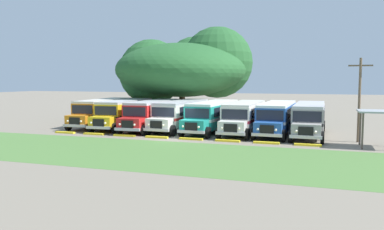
% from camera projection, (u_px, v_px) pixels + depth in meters
% --- Properties ---
extents(ground_plane, '(220.00, 220.00, 0.00)m').
position_uv_depth(ground_plane, '(176.00, 138.00, 33.25)').
color(ground_plane, slate).
extents(foreground_grass_strip, '(80.00, 10.27, 0.01)m').
position_uv_depth(foreground_grass_strip, '(139.00, 153.00, 26.48)').
color(foreground_grass_strip, '#4C7538').
rests_on(foreground_grass_strip, ground_plane).
extents(parked_bus_slot_0, '(3.31, 10.93, 2.82)m').
position_uv_depth(parked_bus_slot_0, '(103.00, 111.00, 42.17)').
color(parked_bus_slot_0, orange).
rests_on(parked_bus_slot_0, ground_plane).
extents(parked_bus_slot_1, '(3.31, 10.93, 2.82)m').
position_uv_depth(parked_bus_slot_1, '(125.00, 112.00, 40.69)').
color(parked_bus_slot_1, yellow).
rests_on(parked_bus_slot_1, ground_plane).
extents(parked_bus_slot_2, '(3.01, 10.88, 2.82)m').
position_uv_depth(parked_bus_slot_2, '(152.00, 113.00, 39.38)').
color(parked_bus_slot_2, red).
rests_on(parked_bus_slot_2, ground_plane).
extents(parked_bus_slot_3, '(2.97, 10.88, 2.82)m').
position_uv_depth(parked_bus_slot_3, '(181.00, 113.00, 38.95)').
color(parked_bus_slot_3, silver).
rests_on(parked_bus_slot_3, ground_plane).
extents(parked_bus_slot_4, '(3.08, 10.89, 2.82)m').
position_uv_depth(parked_bus_slot_4, '(213.00, 115.00, 37.65)').
color(parked_bus_slot_4, teal).
rests_on(parked_bus_slot_4, ground_plane).
extents(parked_bus_slot_5, '(2.69, 10.84, 2.82)m').
position_uv_depth(parked_bus_slot_5, '(244.00, 116.00, 36.70)').
color(parked_bus_slot_5, silver).
rests_on(parked_bus_slot_5, ground_plane).
extents(parked_bus_slot_6, '(2.87, 10.86, 2.82)m').
position_uv_depth(parked_bus_slot_6, '(277.00, 116.00, 35.85)').
color(parked_bus_slot_6, '#23519E').
rests_on(parked_bus_slot_6, ground_plane).
extents(parked_bus_slot_7, '(2.75, 10.85, 2.82)m').
position_uv_depth(parked_bus_slot_7, '(309.00, 117.00, 34.78)').
color(parked_bus_slot_7, '#9E9993').
rests_on(parked_bus_slot_7, ground_plane).
extents(curb_wheelstop_0, '(2.00, 0.36, 0.15)m').
position_uv_depth(curb_wheelstop_0, '(65.00, 132.00, 36.06)').
color(curb_wheelstop_0, yellow).
rests_on(curb_wheelstop_0, ground_plane).
extents(curb_wheelstop_1, '(2.00, 0.36, 0.15)m').
position_uv_depth(curb_wheelstop_1, '(94.00, 134.00, 35.08)').
color(curb_wheelstop_1, yellow).
rests_on(curb_wheelstop_1, ground_plane).
extents(curb_wheelstop_2, '(2.00, 0.36, 0.15)m').
position_uv_depth(curb_wheelstop_2, '(124.00, 135.00, 34.09)').
color(curb_wheelstop_2, yellow).
rests_on(curb_wheelstop_2, ground_plane).
extents(curb_wheelstop_3, '(2.00, 0.36, 0.15)m').
position_uv_depth(curb_wheelstop_3, '(157.00, 137.00, 33.11)').
color(curb_wheelstop_3, yellow).
rests_on(curb_wheelstop_3, ground_plane).
extents(curb_wheelstop_4, '(2.00, 0.36, 0.15)m').
position_uv_depth(curb_wheelstop_4, '(191.00, 139.00, 32.12)').
color(curb_wheelstop_4, yellow).
rests_on(curb_wheelstop_4, ground_plane).
extents(curb_wheelstop_5, '(2.00, 0.36, 0.15)m').
position_uv_depth(curb_wheelstop_5, '(228.00, 141.00, 31.14)').
color(curb_wheelstop_5, yellow).
rests_on(curb_wheelstop_5, ground_plane).
extents(curb_wheelstop_6, '(2.00, 0.36, 0.15)m').
position_uv_depth(curb_wheelstop_6, '(266.00, 143.00, 30.15)').
color(curb_wheelstop_6, yellow).
rests_on(curb_wheelstop_6, ground_plane).
extents(curb_wheelstop_7, '(2.00, 0.36, 0.15)m').
position_uv_depth(curb_wheelstop_7, '(308.00, 145.00, 29.17)').
color(curb_wheelstop_7, yellow).
rests_on(curb_wheelstop_7, ground_plane).
extents(broad_shade_tree, '(16.38, 17.49, 11.47)m').
position_uv_depth(broad_shade_tree, '(186.00, 68.00, 48.79)').
color(broad_shade_tree, brown).
rests_on(broad_shade_tree, ground_plane).
extents(utility_pole, '(1.80, 0.20, 6.65)m').
position_uv_depth(utility_pole, '(359.00, 97.00, 30.63)').
color(utility_pole, brown).
rests_on(utility_pole, ground_plane).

